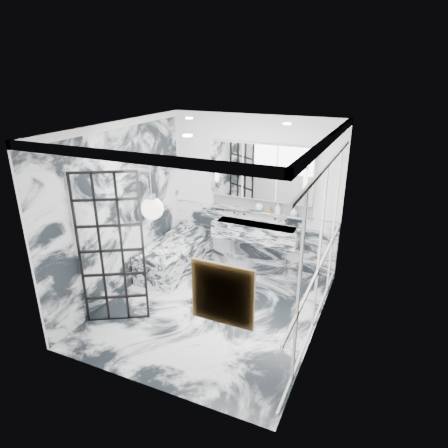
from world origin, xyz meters
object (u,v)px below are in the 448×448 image
at_px(trough_sink, 256,232).
at_px(crittall_door, 111,251).
at_px(bathtub, 176,256).
at_px(mirror_cabinet, 261,172).

bearing_deg(trough_sink, crittall_door, -118.80).
xyz_separation_m(crittall_door, bathtub, (-0.01, 1.72, -0.86)).
xyz_separation_m(crittall_door, mirror_cabinet, (1.31, 2.55, 0.69)).
relative_size(mirror_cabinet, bathtub, 1.15).
distance_m(crittall_door, bathtub, 1.93).
height_order(crittall_door, mirror_cabinet, mirror_cabinet).
bearing_deg(crittall_door, trough_sink, 30.90).
bearing_deg(bathtub, mirror_cabinet, 32.06).
bearing_deg(trough_sink, bathtub, -153.52).
bearing_deg(crittall_door, bathtub, 60.19).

